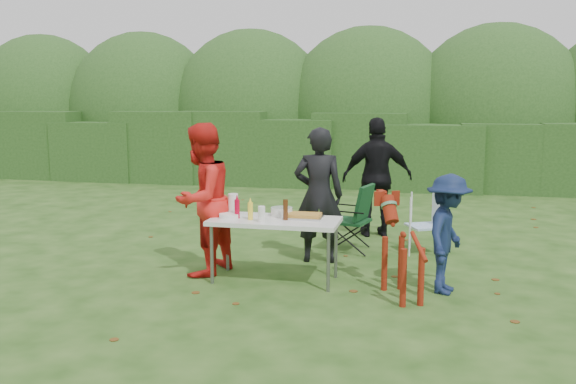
% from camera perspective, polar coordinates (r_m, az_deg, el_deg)
% --- Properties ---
extents(ground, '(80.00, 80.00, 0.00)m').
position_cam_1_polar(ground, '(7.13, -0.53, -8.61)').
color(ground, '#1E4211').
extents(hedge_row, '(22.00, 1.40, 1.70)m').
position_cam_1_polar(hedge_row, '(14.75, 6.78, 3.76)').
color(hedge_row, '#23471C').
rests_on(hedge_row, ground).
extents(shrub_backdrop, '(20.00, 2.60, 3.20)m').
position_cam_1_polar(shrub_backdrop, '(16.30, 7.45, 6.87)').
color(shrub_backdrop, '#3D6628').
rests_on(shrub_backdrop, ground).
extents(folding_table, '(1.50, 0.70, 0.74)m').
position_cam_1_polar(folding_table, '(7.10, -1.25, -2.96)').
color(folding_table, silver).
rests_on(folding_table, ground).
extents(person_cook, '(0.70, 0.51, 1.77)m').
position_cam_1_polar(person_cook, '(7.92, 2.88, -0.29)').
color(person_cook, black).
rests_on(person_cook, ground).
extents(person_red_jacket, '(0.88, 1.03, 1.84)m').
position_cam_1_polar(person_red_jacket, '(7.41, -8.07, -0.70)').
color(person_red_jacket, red).
rests_on(person_red_jacket, ground).
extents(person_black_puffy, '(1.16, 0.72, 1.84)m').
position_cam_1_polar(person_black_puffy, '(9.49, 8.35, 1.37)').
color(person_black_puffy, black).
rests_on(person_black_puffy, ground).
extents(child, '(0.68, 0.94, 1.32)m').
position_cam_1_polar(child, '(6.90, 14.72, -3.83)').
color(child, '#111E40').
rests_on(child, ground).
extents(dog, '(0.86, 1.20, 1.06)m').
position_cam_1_polar(dog, '(6.64, 10.68, -5.34)').
color(dog, maroon).
rests_on(dog, ground).
extents(camping_chair, '(0.73, 0.73, 0.96)m').
position_cam_1_polar(camping_chair, '(8.61, 5.72, -2.33)').
color(camping_chair, '#113C1C').
rests_on(camping_chair, ground).
extents(lawn_chair, '(0.67, 0.67, 0.84)m').
position_cam_1_polar(lawn_chair, '(8.62, 12.78, -2.89)').
color(lawn_chair, '#639EDA').
rests_on(lawn_chair, ground).
extents(food_tray, '(0.45, 0.30, 0.02)m').
position_cam_1_polar(food_tray, '(7.14, 1.45, -2.38)').
color(food_tray, '#B7B7BA').
rests_on(food_tray, folding_table).
extents(focaccia_bread, '(0.40, 0.26, 0.04)m').
position_cam_1_polar(focaccia_bread, '(7.13, 1.45, -2.16)').
color(focaccia_bread, '#BB8431').
rests_on(focaccia_bread, food_tray).
extents(mustard_bottle, '(0.06, 0.06, 0.20)m').
position_cam_1_polar(mustard_bottle, '(7.05, -3.54, -1.79)').
color(mustard_bottle, yellow).
rests_on(mustard_bottle, folding_table).
extents(ketchup_bottle, '(0.06, 0.06, 0.22)m').
position_cam_1_polar(ketchup_bottle, '(7.14, -4.79, -1.59)').
color(ketchup_bottle, '#BB0424').
rests_on(ketchup_bottle, folding_table).
extents(beer_bottle, '(0.06, 0.06, 0.24)m').
position_cam_1_polar(beer_bottle, '(7.01, -0.24, -1.67)').
color(beer_bottle, '#47230F').
rests_on(beer_bottle, folding_table).
extents(paper_towel_roll, '(0.12, 0.12, 0.26)m').
position_cam_1_polar(paper_towel_roll, '(7.32, -5.16, -1.18)').
color(paper_towel_roll, white).
rests_on(paper_towel_roll, folding_table).
extents(cup_stack, '(0.08, 0.08, 0.18)m').
position_cam_1_polar(cup_stack, '(6.91, -2.48, -2.08)').
color(cup_stack, white).
rests_on(cup_stack, folding_table).
extents(pasta_bowl, '(0.26, 0.26, 0.10)m').
position_cam_1_polar(pasta_bowl, '(7.28, -0.59, -1.83)').
color(pasta_bowl, silver).
rests_on(pasta_bowl, folding_table).
extents(plate_stack, '(0.24, 0.24, 0.05)m').
position_cam_1_polar(plate_stack, '(7.18, -5.51, -2.22)').
color(plate_stack, white).
rests_on(plate_stack, folding_table).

